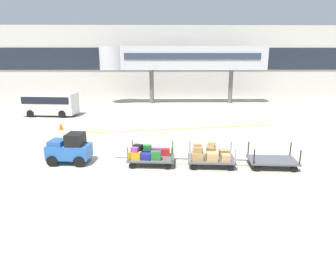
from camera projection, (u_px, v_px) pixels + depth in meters
ground_plane at (115, 161)px, 15.05m from camera, size 120.00×120.00×0.00m
apron_lead_line at (172, 129)px, 21.81m from camera, size 15.88×2.75×0.01m
terminal_building at (144, 62)px, 38.97m from camera, size 56.44×2.51×9.29m
jet_bridge at (177, 59)px, 33.11m from camera, size 19.07×3.00×6.50m
baggage_tug at (70, 149)px, 14.65m from camera, size 2.18×1.37×1.58m
baggage_cart_lead at (148, 155)px, 14.48m from camera, size 3.05×1.57×1.10m
baggage_cart_middle at (209, 155)px, 14.33m from camera, size 3.05×1.57×1.14m
baggage_cart_tail at (272, 161)px, 14.18m from camera, size 3.05×1.57×1.10m
shuttle_van at (50, 103)px, 26.63m from camera, size 4.96×2.37×2.10m
safety_cone_near at (61, 126)px, 21.62m from camera, size 0.36×0.36×0.55m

